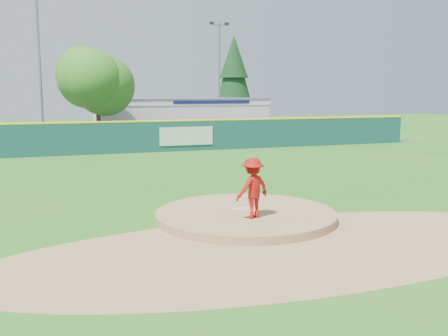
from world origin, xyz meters
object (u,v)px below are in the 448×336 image
object	(u,v)px
pool_building_grp	(179,116)
light_pole_right	(219,73)
conifer_tree	(234,76)
light_pole_left	(40,63)
pitcher	(253,188)
deciduous_tree	(97,83)
van	(85,134)

from	to	relation	value
pool_building_grp	light_pole_right	distance (m)	5.75
conifer_tree	light_pole_left	size ratio (longest dim) A/B	0.86
pitcher	conifer_tree	distance (m)	39.30
deciduous_tree	light_pole_right	world-z (taller)	light_pole_right
pitcher	van	distance (m)	26.89
pitcher	deciduous_tree	bearing A→B (deg)	-105.12
van	deciduous_tree	world-z (taller)	deciduous_tree
pitcher	light_pole_left	world-z (taller)	light_pole_left
deciduous_tree	light_pole_right	xyz separation A→B (m)	(11.00, 4.00, 0.99)
deciduous_tree	light_pole_right	bearing A→B (deg)	19.98
pitcher	light_pole_left	xyz separation A→B (m)	(-5.89, 27.79, 4.93)
pool_building_grp	van	bearing A→B (deg)	-146.01
van	deciduous_tree	size ratio (longest dim) A/B	0.65
pool_building_grp	light_pole_left	world-z (taller)	light_pole_left
deciduous_tree	light_pole_left	world-z (taller)	light_pole_left
deciduous_tree	conifer_tree	bearing A→B (deg)	36.25
pool_building_grp	light_pole_left	size ratio (longest dim) A/B	1.38
conifer_tree	deciduous_tree	bearing A→B (deg)	-143.75
van	light_pole_right	size ratio (longest dim) A/B	0.48
pitcher	van	bearing A→B (deg)	-103.21
light_pole_right	conifer_tree	bearing A→B (deg)	60.26
light_pole_left	van	bearing A→B (deg)	-19.12
van	conifer_tree	xyz separation A→B (m)	(15.97, 10.05, 4.86)
pitcher	conifer_tree	xyz separation A→B (m)	(13.11, 36.79, 4.42)
pitcher	van	world-z (taller)	pitcher
deciduous_tree	light_pole_left	distance (m)	4.72
light_pole_left	light_pole_right	distance (m)	15.14
pitcher	light_pole_right	xyz separation A→B (m)	(9.11, 29.79, 4.42)
conifer_tree	light_pole_left	distance (m)	21.03
pool_building_grp	deciduous_tree	world-z (taller)	deciduous_tree
conifer_tree	light_pole_right	xyz separation A→B (m)	(-4.00, -7.00, 0.00)
light_pole_left	light_pole_right	size ratio (longest dim) A/B	1.10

